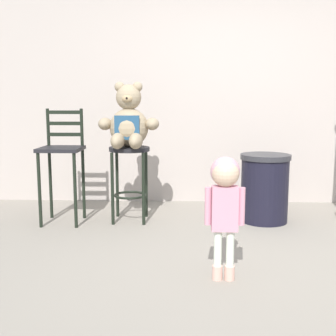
{
  "coord_description": "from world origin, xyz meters",
  "views": [
    {
      "loc": [
        -0.52,
        -3.11,
        1.2
      ],
      "look_at": [
        -0.65,
        0.51,
        0.64
      ],
      "focal_mm": 46.09,
      "sensor_mm": 36.0,
      "label": 1
    }
  ],
  "objects": [
    {
      "name": "ground_plane",
      "position": [
        0.0,
        0.0,
        0.0
      ],
      "size": [
        24.0,
        24.0,
        0.0
      ],
      "primitive_type": "plane",
      "color": "gray"
    },
    {
      "name": "building_wall",
      "position": [
        0.0,
        2.15,
        1.73
      ],
      "size": [
        6.59,
        0.3,
        3.45
      ],
      "primitive_type": "cube",
      "color": "#B4A79F",
      "rests_on": "ground_plane"
    },
    {
      "name": "bar_stool_with_teddy",
      "position": [
        -1.06,
        1.13,
        0.54
      ],
      "size": [
        0.4,
        0.4,
        0.75
      ],
      "color": "black",
      "rests_on": "ground_plane"
    },
    {
      "name": "teddy_bear",
      "position": [
        -1.06,
        1.1,
        0.99
      ],
      "size": [
        0.6,
        0.53,
        0.64
      ],
      "color": "#9D8A6D",
      "rests_on": "bar_stool_with_teddy"
    },
    {
      "name": "child_walking",
      "position": [
        -0.25,
        -0.31,
        0.61
      ],
      "size": [
        0.27,
        0.21,
        0.84
      ],
      "rotation": [
        0.0,
        0.0,
        1.8
      ],
      "color": "#DEAA99",
      "rests_on": "ground_plane"
    },
    {
      "name": "trash_bin",
      "position": [
        0.29,
        1.16,
        0.34
      ],
      "size": [
        0.5,
        0.5,
        0.68
      ],
      "color": "black",
      "rests_on": "ground_plane"
    },
    {
      "name": "bar_chair_empty",
      "position": [
        -1.72,
        1.06,
        0.67
      ],
      "size": [
        0.4,
        0.4,
        1.13
      ],
      "color": "black",
      "rests_on": "ground_plane"
    }
  ]
}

